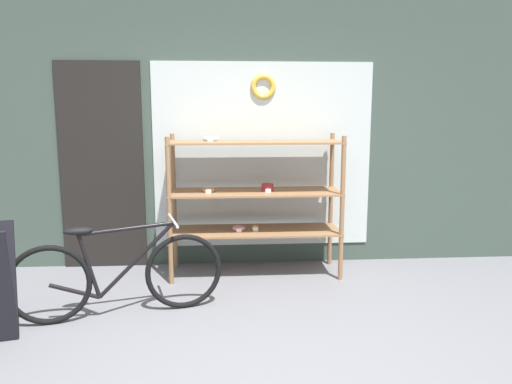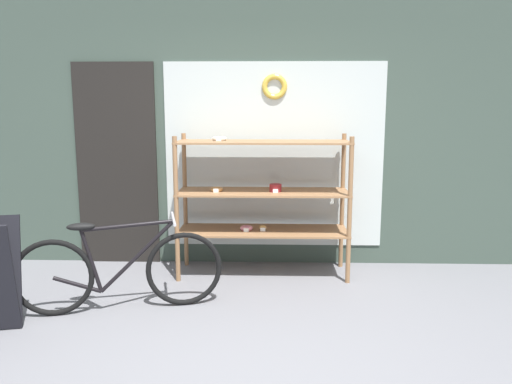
# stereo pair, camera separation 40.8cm
# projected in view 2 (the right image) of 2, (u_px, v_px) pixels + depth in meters

# --- Properties ---
(ground_plane) EXTENTS (30.00, 30.00, 0.00)m
(ground_plane) POSITION_uv_depth(u_px,v_px,m) (243.00, 375.00, 3.11)
(ground_plane) COLOR slate
(storefront_facade) EXTENTS (6.37, 0.13, 3.09)m
(storefront_facade) POSITION_uv_depth(u_px,v_px,m) (251.00, 120.00, 5.15)
(storefront_facade) COLOR #3D4C42
(storefront_facade) RESTS_ON ground_plane
(display_case) EXTENTS (1.66, 0.53, 1.39)m
(display_case) POSITION_uv_depth(u_px,v_px,m) (262.00, 192.00, 4.87)
(display_case) COLOR #8E6642
(display_case) RESTS_ON ground_plane
(bicycle) EXTENTS (1.62, 0.55, 0.76)m
(bicycle) POSITION_uv_depth(u_px,v_px,m) (119.00, 270.00, 4.05)
(bicycle) COLOR black
(bicycle) RESTS_ON ground_plane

